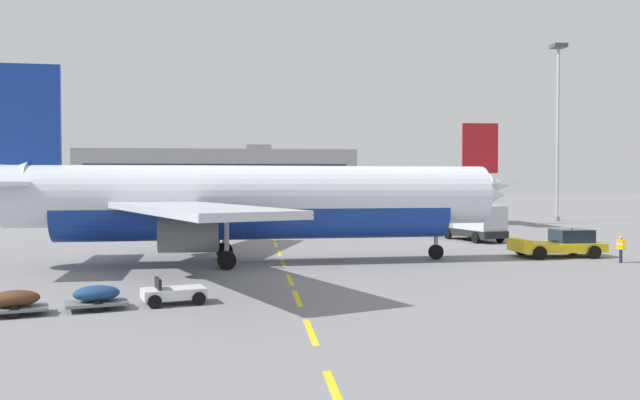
% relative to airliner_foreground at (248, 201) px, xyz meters
% --- Properties ---
extents(ground, '(400.00, 400.00, 0.00)m').
position_rel_airliner_foreground_xyz_m(ground, '(24.22, 18.79, -3.95)').
color(ground, slate).
extents(apron_paint_markings, '(8.00, 95.16, 0.01)m').
position_rel_airliner_foreground_xyz_m(apron_paint_markings, '(2.22, 15.64, -3.95)').
color(apron_paint_markings, yellow).
rests_on(apron_paint_markings, ground).
extents(airliner_foreground, '(34.80, 34.56, 12.20)m').
position_rel_airliner_foreground_xyz_m(airliner_foreground, '(0.00, 0.00, 0.00)').
color(airliner_foreground, silver).
rests_on(airliner_foreground, ground).
extents(pushback_tug, '(6.06, 3.30, 2.08)m').
position_rel_airliner_foreground_xyz_m(pushback_tug, '(21.38, 1.37, -3.05)').
color(pushback_tug, yellow).
rests_on(pushback_tug, ground).
extents(airliner_mid_left, '(34.85, 34.81, 12.26)m').
position_rel_airliner_foreground_xyz_m(airliner_mid_left, '(14.35, 35.41, 0.02)').
color(airliner_mid_left, white).
rests_on(airliner_mid_left, ground).
extents(catering_truck, '(4.01, 7.37, 3.14)m').
position_rel_airliner_foreground_xyz_m(catering_truck, '(19.71, 13.96, -2.30)').
color(catering_truck, black).
rests_on(catering_truck, ground).
extents(baggage_train, '(11.51, 4.86, 1.14)m').
position_rel_airliner_foreground_xyz_m(baggage_train, '(-7.44, -15.06, -3.42)').
color(baggage_train, silver).
rests_on(baggage_train, ground).
extents(ground_crew_worker, '(0.39, 0.67, 1.71)m').
position_rel_airliner_foreground_xyz_m(ground_crew_worker, '(23.71, -2.20, -2.97)').
color(ground_crew_worker, '#191E38').
rests_on(ground_crew_worker, ground).
extents(apron_light_mast_far, '(1.80, 1.80, 23.30)m').
position_rel_airliner_foreground_xyz_m(apron_light_mast_far, '(40.52, 41.36, 10.65)').
color(apron_light_mast_far, slate).
rests_on(apron_light_mast_far, ground).
extents(terminal_satellite, '(62.67, 27.79, 14.15)m').
position_rel_airliner_foreground_xyz_m(terminal_satellite, '(-7.20, 119.00, 2.34)').
color(terminal_satellite, gray).
rests_on(terminal_satellite, ground).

